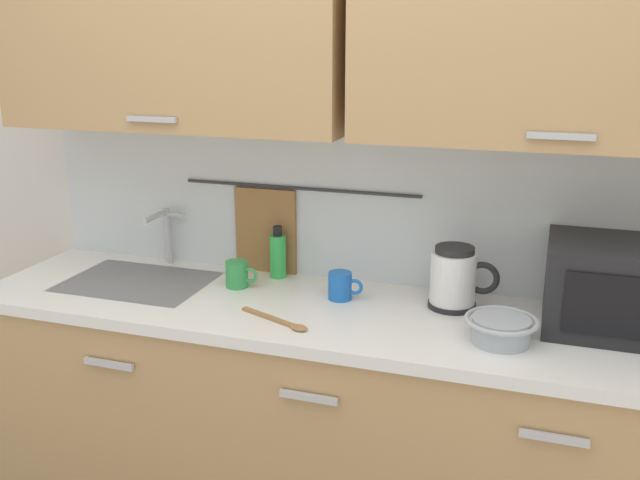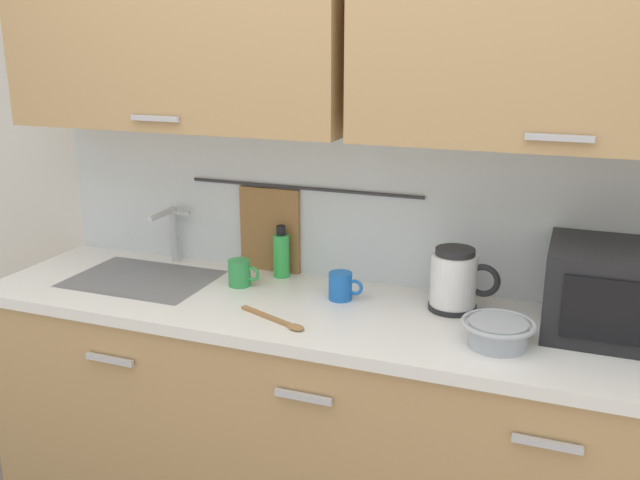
% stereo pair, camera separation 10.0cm
% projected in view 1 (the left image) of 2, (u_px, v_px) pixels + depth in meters
% --- Properties ---
extents(counter_unit, '(2.53, 0.64, 0.90)m').
position_uv_depth(counter_unit, '(336.00, 427.00, 2.41)').
color(counter_unit, tan).
rests_on(counter_unit, ground).
extents(back_wall_assembly, '(3.70, 0.41, 2.50)m').
position_uv_depth(back_wall_assembly, '(361.00, 110.00, 2.32)').
color(back_wall_assembly, silver).
rests_on(back_wall_assembly, ground).
extents(sink_faucet, '(0.09, 0.17, 0.22)m').
position_uv_depth(sink_faucet, '(165.00, 229.00, 2.68)').
color(sink_faucet, '#B2B5BA').
rests_on(sink_faucet, counter_unit).
extents(microwave, '(0.46, 0.35, 0.27)m').
position_uv_depth(microwave, '(626.00, 288.00, 2.08)').
color(microwave, black).
rests_on(microwave, counter_unit).
extents(electric_kettle, '(0.23, 0.16, 0.21)m').
position_uv_depth(electric_kettle, '(455.00, 278.00, 2.27)').
color(electric_kettle, black).
rests_on(electric_kettle, counter_unit).
extents(dish_soap_bottle, '(0.06, 0.06, 0.20)m').
position_uv_depth(dish_soap_bottle, '(278.00, 255.00, 2.56)').
color(dish_soap_bottle, green).
rests_on(dish_soap_bottle, counter_unit).
extents(mug_near_sink, '(0.12, 0.08, 0.09)m').
position_uv_depth(mug_near_sink, '(238.00, 274.00, 2.47)').
color(mug_near_sink, green).
rests_on(mug_near_sink, counter_unit).
extents(mixing_bowl, '(0.21, 0.21, 0.08)m').
position_uv_depth(mixing_bowl, '(501.00, 328.00, 2.02)').
color(mixing_bowl, '#A5ADB7').
rests_on(mixing_bowl, counter_unit).
extents(mug_by_kettle, '(0.12, 0.08, 0.09)m').
position_uv_depth(mug_by_kettle, '(341.00, 286.00, 2.35)').
color(mug_by_kettle, blue).
rests_on(mug_by_kettle, counter_unit).
extents(wooden_spoon, '(0.27, 0.13, 0.01)m').
position_uv_depth(wooden_spoon, '(282.00, 322.00, 2.16)').
color(wooden_spoon, '#9E7042').
rests_on(wooden_spoon, counter_unit).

